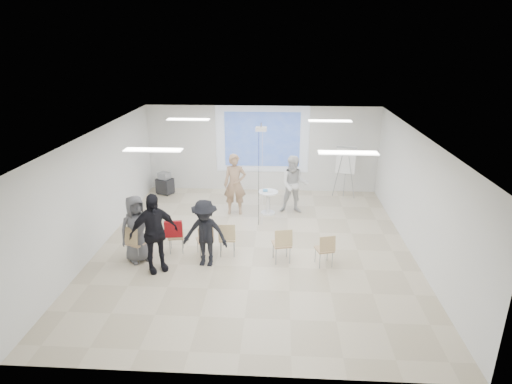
# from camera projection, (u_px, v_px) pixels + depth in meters

# --- Properties ---
(floor) EXTENTS (8.00, 9.00, 0.10)m
(floor) POSITION_uv_depth(u_px,v_px,m) (254.00, 249.00, 11.18)
(floor) COLOR beige
(floor) RESTS_ON ground
(ceiling) EXTENTS (8.00, 9.00, 0.10)m
(ceiling) POSITION_uv_depth(u_px,v_px,m) (254.00, 132.00, 10.12)
(ceiling) COLOR white
(ceiling) RESTS_ON wall_back
(wall_back) EXTENTS (8.00, 0.10, 3.00)m
(wall_back) POSITION_uv_depth(u_px,v_px,m) (262.00, 149.00, 14.92)
(wall_back) COLOR silver
(wall_back) RESTS_ON floor
(wall_left) EXTENTS (0.10, 9.00, 3.00)m
(wall_left) POSITION_uv_depth(u_px,v_px,m) (95.00, 190.00, 10.87)
(wall_left) COLOR silver
(wall_left) RESTS_ON floor
(wall_right) EXTENTS (0.10, 9.00, 3.00)m
(wall_right) POSITION_uv_depth(u_px,v_px,m) (420.00, 197.00, 10.43)
(wall_right) COLOR silver
(wall_right) RESTS_ON floor
(projection_halo) EXTENTS (3.20, 0.01, 2.30)m
(projection_halo) POSITION_uv_depth(u_px,v_px,m) (262.00, 139.00, 14.74)
(projection_halo) COLOR silver
(projection_halo) RESTS_ON wall_back
(projection_image) EXTENTS (2.60, 0.01, 1.90)m
(projection_image) POSITION_uv_depth(u_px,v_px,m) (262.00, 139.00, 14.73)
(projection_image) COLOR #3457B1
(projection_image) RESTS_ON wall_back
(pedestal_table) EXTENTS (0.66, 0.66, 0.75)m
(pedestal_table) POSITION_uv_depth(u_px,v_px,m) (268.00, 201.00, 13.16)
(pedestal_table) COLOR white
(pedestal_table) RESTS_ON floor
(player_left) EXTENTS (0.82, 0.60, 2.14)m
(player_left) POSITION_uv_depth(u_px,v_px,m) (235.00, 180.00, 12.99)
(player_left) COLOR tan
(player_left) RESTS_ON floor
(player_right) EXTENTS (0.98, 0.79, 2.01)m
(player_right) POSITION_uv_depth(u_px,v_px,m) (294.00, 182.00, 13.08)
(player_right) COLOR silver
(player_right) RESTS_ON floor
(controller_left) EXTENTS (0.05, 0.12, 0.04)m
(controller_left) POSITION_uv_depth(u_px,v_px,m) (241.00, 167.00, 13.10)
(controller_left) COLOR white
(controller_left) RESTS_ON player_left
(controller_right) EXTENTS (0.05, 0.13, 0.04)m
(controller_right) POSITION_uv_depth(u_px,v_px,m) (289.00, 168.00, 13.20)
(controller_right) COLOR white
(controller_right) RESTS_ON player_right
(chair_far_left) EXTENTS (0.59, 0.60, 0.93)m
(chair_far_left) POSITION_uv_depth(u_px,v_px,m) (135.00, 241.00, 10.31)
(chair_far_left) COLOR tan
(chair_far_left) RESTS_ON floor
(chair_left_mid) EXTENTS (0.45, 0.48, 0.83)m
(chair_left_mid) POSITION_uv_depth(u_px,v_px,m) (176.00, 235.00, 10.74)
(chair_left_mid) COLOR tan
(chair_left_mid) RESTS_ON floor
(chair_left_inner) EXTENTS (0.51, 0.53, 0.82)m
(chair_left_inner) POSITION_uv_depth(u_px,v_px,m) (205.00, 238.00, 10.57)
(chair_left_inner) COLOR tan
(chair_left_inner) RESTS_ON floor
(chair_center) EXTENTS (0.45, 0.48, 0.89)m
(chair_center) POSITION_uv_depth(u_px,v_px,m) (227.00, 236.00, 10.57)
(chair_center) COLOR tan
(chair_center) RESTS_ON floor
(chair_right_inner) EXTENTS (0.51, 0.54, 0.90)m
(chair_right_inner) POSITION_uv_depth(u_px,v_px,m) (282.00, 242.00, 10.24)
(chair_right_inner) COLOR tan
(chair_right_inner) RESTS_ON floor
(chair_right_far) EXTENTS (0.49, 0.51, 0.83)m
(chair_right_far) POSITION_uv_depth(u_px,v_px,m) (325.00, 248.00, 10.08)
(chair_right_far) COLOR tan
(chair_right_far) RESTS_ON floor
(red_jacket) EXTENTS (0.44, 0.17, 0.41)m
(red_jacket) POSITION_uv_depth(u_px,v_px,m) (173.00, 229.00, 10.52)
(red_jacket) COLOR #A51419
(red_jacket) RESTS_ON chair_left_mid
(laptop) EXTENTS (0.36, 0.32, 0.02)m
(laptop) POSITION_uv_depth(u_px,v_px,m) (205.00, 238.00, 10.66)
(laptop) COLOR black
(laptop) RESTS_ON chair_left_inner
(audience_left) EXTENTS (1.48, 1.32, 2.18)m
(audience_left) POSITION_uv_depth(u_px,v_px,m) (153.00, 227.00, 9.72)
(audience_left) COLOR black
(audience_left) RESTS_ON floor
(audience_mid) EXTENTS (1.28, 0.79, 1.88)m
(audience_mid) POSITION_uv_depth(u_px,v_px,m) (205.00, 229.00, 10.01)
(audience_mid) COLOR black
(audience_mid) RESTS_ON floor
(audience_outer) EXTENTS (1.09, 1.03, 1.87)m
(audience_outer) POSITION_uv_depth(u_px,v_px,m) (136.00, 225.00, 10.22)
(audience_outer) COLOR #5B5B60
(audience_outer) RESTS_ON floor
(flipchart_easel) EXTENTS (0.75, 0.58, 1.77)m
(flipchart_easel) POSITION_uv_depth(u_px,v_px,m) (346.00, 161.00, 14.22)
(flipchart_easel) COLOR gray
(flipchart_easel) RESTS_ON floor
(av_cart) EXTENTS (0.64, 0.59, 0.78)m
(av_cart) POSITION_uv_depth(u_px,v_px,m) (165.00, 184.00, 14.87)
(av_cart) COLOR black
(av_cart) RESTS_ON floor
(ceiling_projector) EXTENTS (0.30, 0.25, 3.00)m
(ceiling_projector) POSITION_uv_depth(u_px,v_px,m) (261.00, 134.00, 11.64)
(ceiling_projector) COLOR white
(ceiling_projector) RESTS_ON ceiling
(fluor_panel_nw) EXTENTS (1.20, 0.30, 0.02)m
(fluor_panel_nw) POSITION_uv_depth(u_px,v_px,m) (188.00, 119.00, 12.14)
(fluor_panel_nw) COLOR white
(fluor_panel_nw) RESTS_ON ceiling
(fluor_panel_ne) EXTENTS (1.20, 0.30, 0.02)m
(fluor_panel_ne) POSITION_uv_depth(u_px,v_px,m) (330.00, 121.00, 11.92)
(fluor_panel_ne) COLOR white
(fluor_panel_ne) RESTS_ON ceiling
(fluor_panel_sw) EXTENTS (1.20, 0.30, 0.02)m
(fluor_panel_sw) POSITION_uv_depth(u_px,v_px,m) (153.00, 150.00, 8.85)
(fluor_panel_sw) COLOR white
(fluor_panel_sw) RESTS_ON ceiling
(fluor_panel_se) EXTENTS (1.20, 0.30, 0.02)m
(fluor_panel_se) POSITION_uv_depth(u_px,v_px,m) (348.00, 153.00, 8.63)
(fluor_panel_se) COLOR white
(fluor_panel_se) RESTS_ON ceiling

